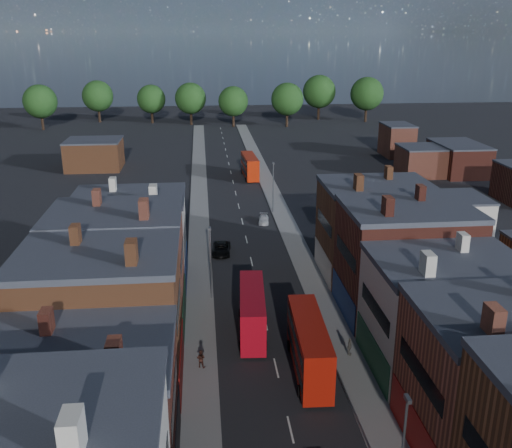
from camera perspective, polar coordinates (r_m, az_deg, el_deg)
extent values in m
cube|color=gray|center=(80.69, -5.69, -1.18)|extent=(3.00, 200.00, 0.12)
cube|color=gray|center=(81.61, 3.47, -0.89)|extent=(3.00, 200.00, 0.12)
cube|color=slate|center=(34.17, 14.93, -16.55)|extent=(0.25, 0.70, 0.25)
cylinder|color=slate|center=(60.61, -4.54, -4.04)|extent=(0.16, 0.16, 8.00)
cube|color=slate|center=(59.19, -4.64, -0.47)|extent=(0.25, 0.70, 0.25)
cylinder|color=slate|center=(89.72, 1.72, 3.59)|extent=(0.16, 0.16, 8.00)
cube|color=slate|center=(88.76, 1.75, 6.08)|extent=(0.25, 0.70, 0.25)
cube|color=red|center=(54.47, -0.38, -8.68)|extent=(2.94, 10.12, 4.00)
cube|color=black|center=(54.83, -0.38, -9.40)|extent=(2.95, 9.33, 0.82)
cube|color=black|center=(54.04, -0.39, -7.78)|extent=(2.95, 9.33, 0.82)
cylinder|color=black|center=(52.57, -1.57, -12.10)|extent=(0.33, 0.92, 0.91)
cylinder|color=black|center=(52.62, 0.96, -12.07)|extent=(0.33, 0.92, 0.91)
cylinder|color=black|center=(58.16, -1.58, -8.88)|extent=(0.33, 0.92, 0.91)
cylinder|color=black|center=(58.20, 0.68, -8.85)|extent=(0.33, 0.92, 0.91)
cube|color=#AC1609|center=(48.85, 5.33, -12.02)|extent=(2.81, 10.78, 4.28)
cube|color=black|center=(49.27, 5.30, -12.84)|extent=(2.84, 9.93, 0.88)
cube|color=black|center=(48.34, 5.36, -10.98)|extent=(2.84, 9.93, 0.88)
cylinder|color=black|center=(46.92, 4.37, -16.31)|extent=(0.33, 0.98, 0.97)
cylinder|color=black|center=(47.28, 7.41, -16.13)|extent=(0.33, 0.98, 0.97)
cylinder|color=black|center=(52.63, 3.36, -12.05)|extent=(0.33, 0.98, 0.97)
cylinder|color=black|center=(52.95, 6.03, -11.93)|extent=(0.33, 0.98, 0.97)
cube|color=#B22007|center=(112.26, -0.62, 5.82)|extent=(2.81, 10.26, 4.06)
cube|color=black|center=(112.44, -0.62, 5.43)|extent=(2.83, 9.45, 0.83)
cube|color=black|center=(112.05, -0.62, 6.30)|extent=(2.83, 9.45, 0.83)
cylinder|color=black|center=(109.42, -0.99, 4.45)|extent=(0.32, 0.94, 0.92)
cylinder|color=black|center=(109.73, 0.21, 4.50)|extent=(0.32, 0.94, 0.92)
cylinder|color=black|center=(115.69, -1.40, 5.24)|extent=(0.32, 0.94, 0.92)
cylinder|color=black|center=(115.98, -0.27, 5.28)|extent=(0.32, 0.94, 0.92)
imported|color=black|center=(73.95, -3.48, -2.50)|extent=(2.63, 5.04, 1.35)
imported|color=silver|center=(85.81, 0.77, 0.47)|extent=(1.90, 3.81, 1.06)
imported|color=#381D16|center=(50.11, -5.54, -13.24)|extent=(0.89, 0.71, 1.62)
imported|color=#59544C|center=(52.19, 9.34, -12.00)|extent=(0.80, 1.05, 1.64)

